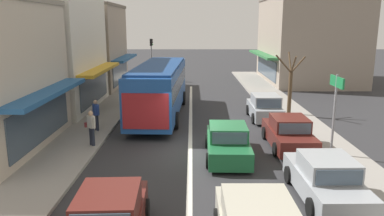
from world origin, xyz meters
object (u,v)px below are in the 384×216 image
(sedan_queue_gap_filler, at_px, (227,143))
(pedestrian_with_handbag_near, at_px, (91,126))
(traffic_light_downstreet, at_px, (151,52))
(street_tree_right, at_px, (290,86))
(parked_hatchback_kerb_third, at_px, (265,108))
(directional_road_sign, at_px, (336,96))
(city_bus, at_px, (159,86))
(parked_sedan_kerb_front, at_px, (326,180))
(parked_sedan_kerb_second, at_px, (288,133))
(pedestrian_browsing_midblock, at_px, (96,113))

(sedan_queue_gap_filler, relative_size, pedestrian_with_handbag_near, 2.60)
(sedan_queue_gap_filler, height_order, traffic_light_downstreet, traffic_light_downstreet)
(street_tree_right, height_order, pedestrian_with_handbag_near, street_tree_right)
(parked_hatchback_kerb_third, bearing_deg, directional_road_sign, -76.07)
(street_tree_right, relative_size, pedestrian_with_handbag_near, 2.42)
(city_bus, height_order, parked_hatchback_kerb_third, city_bus)
(parked_sedan_kerb_front, height_order, parked_sedan_kerb_second, same)
(parked_sedan_kerb_second, height_order, pedestrian_with_handbag_near, pedestrian_with_handbag_near)
(parked_hatchback_kerb_third, bearing_deg, sedan_queue_gap_filler, -113.23)
(traffic_light_downstreet, bearing_deg, parked_sedan_kerb_front, -72.31)
(parked_hatchback_kerb_third, distance_m, pedestrian_browsing_midblock, 9.87)
(traffic_light_downstreet, height_order, street_tree_right, traffic_light_downstreet)
(city_bus, bearing_deg, parked_sedan_kerb_front, -60.76)
(city_bus, xyz_separation_m, parked_sedan_kerb_second, (6.50, -6.09, -1.22))
(city_bus, xyz_separation_m, street_tree_right, (8.08, 0.08, -0.02))
(city_bus, bearing_deg, street_tree_right, 0.60)
(directional_road_sign, xyz_separation_m, pedestrian_with_handbag_near, (-10.67, 1.21, -1.61))
(pedestrian_with_handbag_near, relative_size, pedestrian_browsing_midblock, 1.00)
(parked_hatchback_kerb_third, xyz_separation_m, street_tree_right, (1.70, 0.92, 1.15))
(traffic_light_downstreet, xyz_separation_m, pedestrian_with_handbag_near, (-0.55, -21.41, -1.79))
(parked_sedan_kerb_front, bearing_deg, traffic_light_downstreet, 107.69)
(city_bus, distance_m, pedestrian_with_handbag_near, 6.81)
(pedestrian_browsing_midblock, bearing_deg, parked_sedan_kerb_front, -39.15)
(sedan_queue_gap_filler, relative_size, directional_road_sign, 1.18)
(parked_sedan_kerb_second, distance_m, traffic_light_downstreet, 23.05)
(directional_road_sign, bearing_deg, traffic_light_downstreet, 114.10)
(parked_sedan_kerb_front, bearing_deg, city_bus, 119.24)
(city_bus, bearing_deg, pedestrian_browsing_midblock, -129.33)
(city_bus, height_order, street_tree_right, street_tree_right)
(sedan_queue_gap_filler, relative_size, parked_hatchback_kerb_third, 1.15)
(parked_sedan_kerb_front, relative_size, traffic_light_downstreet, 1.01)
(city_bus, xyz_separation_m, parked_sedan_kerb_front, (6.38, -11.40, -1.22))
(pedestrian_with_handbag_near, bearing_deg, parked_sedan_kerb_front, -29.82)
(parked_sedan_kerb_second, bearing_deg, traffic_light_downstreet, 112.00)
(parked_sedan_kerb_front, xyz_separation_m, parked_sedan_kerb_second, (0.12, 5.31, 0.00))
(parked_sedan_kerb_front, relative_size, parked_sedan_kerb_second, 1.00)
(sedan_queue_gap_filler, height_order, parked_sedan_kerb_second, same)
(parked_sedan_kerb_front, bearing_deg, pedestrian_with_handbag_near, 150.18)
(city_bus, relative_size, pedestrian_with_handbag_near, 6.72)
(traffic_light_downstreet, bearing_deg, parked_hatchback_kerb_third, -62.10)
(street_tree_right, bearing_deg, sedan_queue_gap_filler, -121.02)
(city_bus, xyz_separation_m, traffic_light_downstreet, (-2.10, 15.18, 0.97))
(parked_sedan_kerb_second, xyz_separation_m, traffic_light_downstreet, (-8.60, 21.28, 2.19))
(pedestrian_with_handbag_near, bearing_deg, pedestrian_browsing_midblock, 99.17)
(parked_sedan_kerb_second, distance_m, parked_hatchback_kerb_third, 5.26)
(pedestrian_with_handbag_near, xyz_separation_m, pedestrian_browsing_midblock, (-0.40, 2.50, -0.00))
(pedestrian_browsing_midblock, bearing_deg, sedan_queue_gap_filler, -29.75)
(parked_hatchback_kerb_third, distance_m, pedestrian_with_handbag_near, 10.52)
(sedan_queue_gap_filler, relative_size, traffic_light_downstreet, 1.01)
(directional_road_sign, distance_m, pedestrian_with_handbag_near, 10.86)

